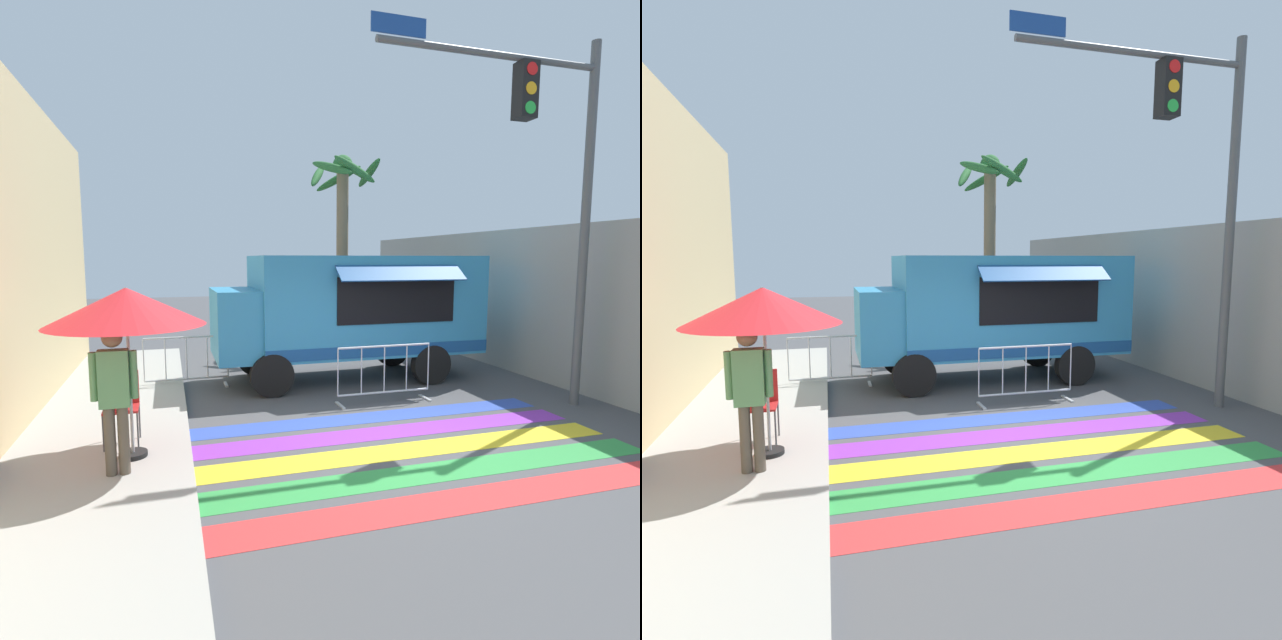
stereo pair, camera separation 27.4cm
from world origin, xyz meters
The scene contains 12 objects.
ground_plane centered at (0.00, 0.00, 0.00)m, with size 60.00×60.00×0.00m, color #4C4C4F.
sidewalk_left centered at (-5.12, 0.00, 0.06)m, with size 4.40×16.00×0.12m.
concrete_wall_right centered at (4.76, 3.00, 1.69)m, with size 0.20×16.00×3.39m.
crosswalk_painted centered at (0.00, -0.65, 0.00)m, with size 6.40×3.60×0.01m.
food_truck centered at (0.60, 3.61, 1.60)m, with size 5.80×2.60×2.75m.
traffic_signal_pole centered at (3.21, 0.49, 4.32)m, with size 4.25×0.29×6.39m.
patio_umbrella centered at (-3.66, -0.07, 2.08)m, with size 1.97×1.97×2.21m.
folding_chair centered at (-3.83, 0.52, 0.73)m, with size 0.46×0.46×0.99m.
vendor_person centered at (-3.80, -0.60, 1.14)m, with size 0.53×0.23×1.77m.
barricade_front centered at (0.66, 1.64, 0.54)m, with size 1.86×0.44×1.10m.
barricade_side centered at (-2.84, 3.81, 0.53)m, with size 1.72×0.44×1.10m.
palm_tree centered at (1.90, 7.56, 3.95)m, with size 2.08×2.09×5.73m.
Camera 1 is at (-3.14, -6.76, 2.69)m, focal length 28.00 mm.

